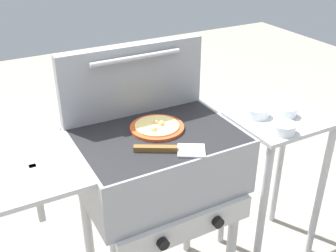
# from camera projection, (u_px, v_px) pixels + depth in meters

# --- Properties ---
(grill) EXTENTS (0.96, 0.53, 0.90)m
(grill) POSITION_uv_depth(u_px,v_px,m) (155.00, 165.00, 1.67)
(grill) COLOR gray
(grill) RESTS_ON ground_plane
(grill_lid_open) EXTENTS (0.63, 0.08, 0.30)m
(grill_lid_open) POSITION_uv_depth(u_px,v_px,m) (133.00, 79.00, 1.70)
(grill_lid_open) COLOR gray
(grill_lid_open) RESTS_ON grill
(pizza_cheese) EXTENTS (0.22, 0.22, 0.03)m
(pizza_cheese) POSITION_uv_depth(u_px,v_px,m) (157.00, 127.00, 1.64)
(pizza_cheese) COLOR #C64723
(pizza_cheese) RESTS_ON grill
(spatula) EXTENTS (0.25, 0.18, 0.02)m
(spatula) POSITION_uv_depth(u_px,v_px,m) (170.00, 149.00, 1.49)
(spatula) COLOR #B7BABF
(spatula) RESTS_ON grill
(prep_table) EXTENTS (0.44, 0.36, 0.81)m
(prep_table) POSITION_uv_depth(u_px,v_px,m) (276.00, 160.00, 2.04)
(prep_table) COLOR #B2B2B7
(prep_table) RESTS_ON ground_plane
(topping_bowl_near) EXTENTS (0.09, 0.09, 0.04)m
(topping_bowl_near) POSITION_uv_depth(u_px,v_px,m) (287.00, 112.00, 1.93)
(topping_bowl_near) COLOR silver
(topping_bowl_near) RESTS_ON prep_table
(topping_bowl_far) EXTENTS (0.11, 0.11, 0.04)m
(topping_bowl_far) POSITION_uv_depth(u_px,v_px,m) (257.00, 112.00, 1.93)
(topping_bowl_far) COLOR silver
(topping_bowl_far) RESTS_ON prep_table
(topping_bowl_middle) EXTENTS (0.10, 0.10, 0.04)m
(topping_bowl_middle) POSITION_uv_depth(u_px,v_px,m) (284.00, 128.00, 1.78)
(topping_bowl_middle) COLOR silver
(topping_bowl_middle) RESTS_ON prep_table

